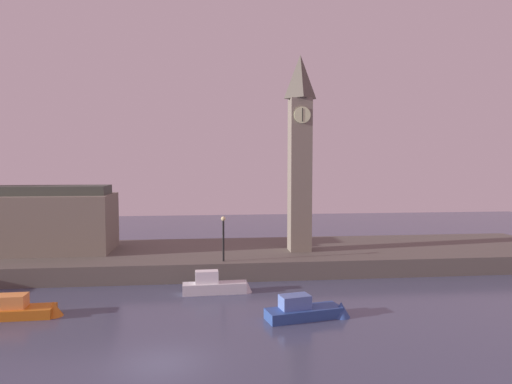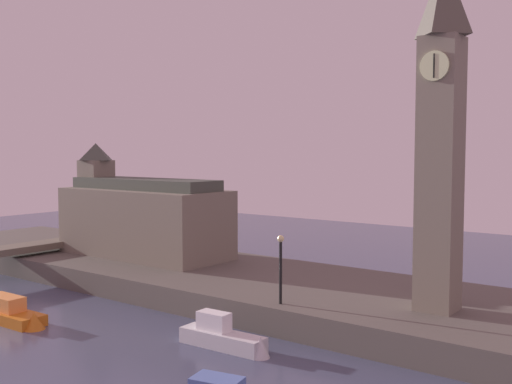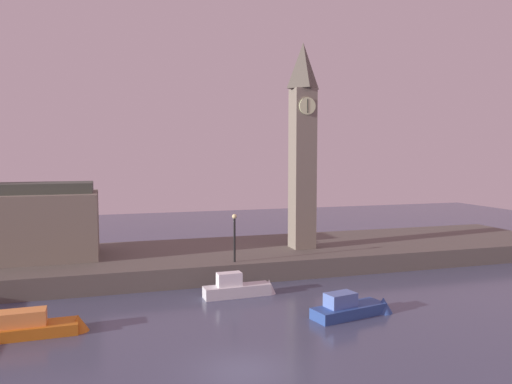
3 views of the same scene
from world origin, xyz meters
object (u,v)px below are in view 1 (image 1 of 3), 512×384
parliament_hall (28,219)px  boat_patrol_orange (23,309)px  boat_ferry_white (219,286)px  boat_tour_blue (312,311)px  clock_tower (300,150)px  streetlamp (223,233)px

parliament_hall → boat_patrol_orange: (4.56, -13.18, -3.93)m
boat_ferry_white → boat_patrol_orange: size_ratio=0.97×
parliament_hall → boat_tour_blue: bearing=-34.7°
clock_tower → streetlamp: (-6.94, -3.75, -6.71)m
streetlamp → boat_ferry_white: streetlamp is taller
clock_tower → boat_tour_blue: (-1.93, -13.35, -10.01)m
boat_tour_blue → boat_ferry_white: bearing=133.0°
parliament_hall → boat_tour_blue: (22.03, -15.23, -3.95)m
streetlamp → boat_tour_blue: 11.32m
boat_patrol_orange → clock_tower: bearing=30.2°
boat_patrol_orange → streetlamp: bearing=31.2°
clock_tower → streetlamp: 10.35m
streetlamp → boat_tour_blue: bearing=-62.5°
boat_ferry_white → clock_tower: bearing=45.4°
streetlamp → boat_ferry_white: size_ratio=0.71×
clock_tower → boat_ferry_white: 14.47m
streetlamp → boat_tour_blue: (5.01, -9.60, -3.31)m
boat_tour_blue → boat_patrol_orange: bearing=173.3°
clock_tower → boat_ferry_white: bearing=-134.6°
parliament_hall → boat_patrol_orange: 14.49m
clock_tower → boat_tour_blue: clock_tower is taller
clock_tower → parliament_hall: size_ratio=1.27×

